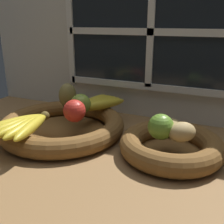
{
  "coord_description": "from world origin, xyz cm",
  "views": [
    {
      "loc": [
        26.29,
        -62.54,
        34.64
      ],
      "look_at": [
        -2.93,
        2.09,
        9.87
      ],
      "focal_mm": 42.12,
      "sensor_mm": 36.0,
      "label": 1
    }
  ],
  "objects_px": {
    "potato_small": "(182,132)",
    "potato_large": "(173,127)",
    "banana_bunch_back": "(97,103)",
    "apple_green_back": "(81,104)",
    "pear_brown": "(68,96)",
    "banana_bunch_front": "(23,125)",
    "lime_near": "(161,127)",
    "fruit_bowl_left": "(62,126)",
    "fruit_bowl_right": "(171,146)",
    "apple_red_right": "(74,111)"
  },
  "relations": [
    {
      "from": "potato_small",
      "to": "potato_large",
      "type": "bearing_deg",
      "value": 135.0
    },
    {
      "from": "banana_bunch_back",
      "to": "apple_green_back",
      "type": "bearing_deg",
      "value": -104.94
    },
    {
      "from": "pear_brown",
      "to": "banana_bunch_front",
      "type": "xyz_separation_m",
      "value": [
        -0.0,
        -0.22,
        -0.03
      ]
    },
    {
      "from": "potato_large",
      "to": "lime_near",
      "type": "distance_m",
      "value": 0.04
    },
    {
      "from": "fruit_bowl_left",
      "to": "banana_bunch_back",
      "type": "distance_m",
      "value": 0.15
    },
    {
      "from": "fruit_bowl_right",
      "to": "fruit_bowl_left",
      "type": "bearing_deg",
      "value": -180.0
    },
    {
      "from": "apple_red_right",
      "to": "banana_bunch_back",
      "type": "xyz_separation_m",
      "value": [
        0.0,
        0.15,
        -0.02
      ]
    },
    {
      "from": "fruit_bowl_left",
      "to": "banana_bunch_front",
      "type": "xyz_separation_m",
      "value": [
        -0.03,
        -0.14,
        0.05
      ]
    },
    {
      "from": "fruit_bowl_left",
      "to": "potato_small",
      "type": "distance_m",
      "value": 0.38
    },
    {
      "from": "fruit_bowl_right",
      "to": "apple_red_right",
      "type": "height_order",
      "value": "apple_red_right"
    },
    {
      "from": "banana_bunch_front",
      "to": "potato_large",
      "type": "bearing_deg",
      "value": 19.45
    },
    {
      "from": "apple_red_right",
      "to": "potato_small",
      "type": "bearing_deg",
      "value": -0.88
    },
    {
      "from": "fruit_bowl_right",
      "to": "pear_brown",
      "type": "distance_m",
      "value": 0.4
    },
    {
      "from": "potato_large",
      "to": "fruit_bowl_right",
      "type": "bearing_deg",
      "value": 0.0
    },
    {
      "from": "apple_green_back",
      "to": "banana_bunch_front",
      "type": "relative_size",
      "value": 0.34
    },
    {
      "from": "pear_brown",
      "to": "banana_bunch_back",
      "type": "distance_m",
      "value": 0.11
    },
    {
      "from": "fruit_bowl_left",
      "to": "lime_near",
      "type": "height_order",
      "value": "lime_near"
    },
    {
      "from": "apple_red_right",
      "to": "banana_bunch_front",
      "type": "distance_m",
      "value": 0.15
    },
    {
      "from": "lime_near",
      "to": "apple_green_back",
      "type": "bearing_deg",
      "value": 163.59
    },
    {
      "from": "banana_bunch_back",
      "to": "potato_small",
      "type": "relative_size",
      "value": 2.77
    },
    {
      "from": "pear_brown",
      "to": "potato_small",
      "type": "xyz_separation_m",
      "value": [
        0.41,
        -0.11,
        -0.02
      ]
    },
    {
      "from": "apple_red_right",
      "to": "potato_large",
      "type": "distance_m",
      "value": 0.29
    },
    {
      "from": "apple_green_back",
      "to": "pear_brown",
      "type": "distance_m",
      "value": 0.08
    },
    {
      "from": "banana_bunch_back",
      "to": "potato_small",
      "type": "distance_m",
      "value": 0.35
    },
    {
      "from": "pear_brown",
      "to": "banana_bunch_front",
      "type": "relative_size",
      "value": 0.45
    },
    {
      "from": "apple_red_right",
      "to": "potato_large",
      "type": "relative_size",
      "value": 0.94
    },
    {
      "from": "fruit_bowl_right",
      "to": "apple_red_right",
      "type": "xyz_separation_m",
      "value": [
        -0.29,
        -0.02,
        0.07
      ]
    },
    {
      "from": "fruit_bowl_left",
      "to": "pear_brown",
      "type": "relative_size",
      "value": 4.56
    },
    {
      "from": "banana_bunch_back",
      "to": "potato_small",
      "type": "height_order",
      "value": "potato_small"
    },
    {
      "from": "banana_bunch_back",
      "to": "potato_large",
      "type": "relative_size",
      "value": 2.74
    },
    {
      "from": "apple_red_right",
      "to": "lime_near",
      "type": "xyz_separation_m",
      "value": [
        0.26,
        -0.01,
        -0.0
      ]
    },
    {
      "from": "potato_large",
      "to": "apple_green_back",
      "type": "bearing_deg",
      "value": 170.93
    },
    {
      "from": "banana_bunch_front",
      "to": "banana_bunch_back",
      "type": "relative_size",
      "value": 0.98
    },
    {
      "from": "banana_bunch_back",
      "to": "potato_large",
      "type": "xyz_separation_m",
      "value": [
        0.29,
        -0.13,
        0.01
      ]
    },
    {
      "from": "apple_green_back",
      "to": "pear_brown",
      "type": "relative_size",
      "value": 0.76
    },
    {
      "from": "pear_brown",
      "to": "potato_large",
      "type": "distance_m",
      "value": 0.39
    },
    {
      "from": "fruit_bowl_left",
      "to": "apple_green_back",
      "type": "xyz_separation_m",
      "value": [
        0.04,
        0.05,
        0.06
      ]
    },
    {
      "from": "lime_near",
      "to": "banana_bunch_back",
      "type": "bearing_deg",
      "value": 148.85
    },
    {
      "from": "fruit_bowl_right",
      "to": "pear_brown",
      "type": "xyz_separation_m",
      "value": [
        -0.38,
        0.08,
        0.07
      ]
    },
    {
      "from": "potato_large",
      "to": "fruit_bowl_left",
      "type": "bearing_deg",
      "value": -180.0
    },
    {
      "from": "fruit_bowl_left",
      "to": "pear_brown",
      "type": "distance_m",
      "value": 0.12
    },
    {
      "from": "banana_bunch_front",
      "to": "potato_large",
      "type": "relative_size",
      "value": 2.69
    },
    {
      "from": "apple_green_back",
      "to": "lime_near",
      "type": "xyz_separation_m",
      "value": [
        0.28,
        -0.08,
        0.0
      ]
    },
    {
      "from": "banana_bunch_front",
      "to": "banana_bunch_back",
      "type": "bearing_deg",
      "value": 69.89
    },
    {
      "from": "pear_brown",
      "to": "apple_green_back",
      "type": "bearing_deg",
      "value": -25.49
    },
    {
      "from": "fruit_bowl_right",
      "to": "apple_green_back",
      "type": "xyz_separation_m",
      "value": [
        -0.31,
        0.05,
        0.06
      ]
    },
    {
      "from": "pear_brown",
      "to": "banana_bunch_back",
      "type": "height_order",
      "value": "pear_brown"
    },
    {
      "from": "pear_brown",
      "to": "potato_small",
      "type": "relative_size",
      "value": 1.22
    },
    {
      "from": "fruit_bowl_left",
      "to": "pear_brown",
      "type": "xyz_separation_m",
      "value": [
        -0.03,
        0.08,
        0.07
      ]
    },
    {
      "from": "banana_bunch_back",
      "to": "potato_small",
      "type": "xyz_separation_m",
      "value": [
        0.32,
        -0.15,
        0.01
      ]
    }
  ]
}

